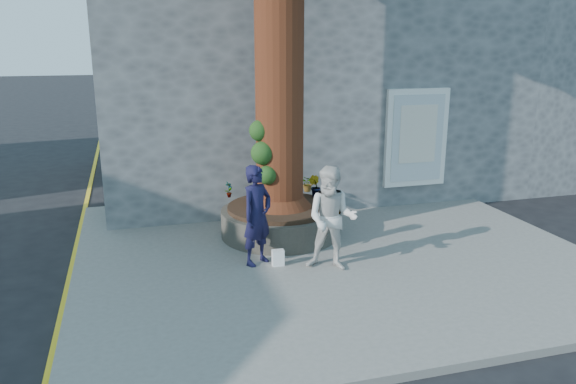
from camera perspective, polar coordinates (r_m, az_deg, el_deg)
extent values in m
plane|color=black|center=(9.18, -2.39, -9.54)|extent=(120.00, 120.00, 0.00)
cube|color=slate|center=(10.44, 4.36, -6.06)|extent=(9.00, 8.00, 0.12)
cube|color=yellow|center=(9.95, -21.37, -8.58)|extent=(0.10, 30.00, 0.01)
cube|color=#535559|center=(15.96, 0.18, 12.20)|extent=(10.00, 8.00, 6.00)
cube|color=white|center=(13.04, 12.88, 5.38)|extent=(1.50, 0.12, 2.20)
cube|color=silver|center=(12.99, 13.01, 5.34)|extent=(1.25, 0.04, 1.95)
cube|color=silver|center=(12.95, 13.08, 5.76)|extent=(0.90, 0.02, 1.30)
cube|color=#535559|center=(19.74, 23.60, 11.54)|extent=(6.00, 8.00, 6.00)
cylinder|color=black|center=(11.03, -0.82, -3.07)|extent=(2.30, 2.30, 0.52)
cylinder|color=black|center=(10.94, -0.83, -1.58)|extent=(2.04, 2.04, 0.08)
cylinder|color=#411E10|center=(10.49, -0.91, 18.65)|extent=(0.90, 0.90, 7.50)
cone|color=#411E10|center=(10.83, -0.84, 0.39)|extent=(1.24, 1.24, 0.70)
sphere|color=#1D3712|center=(10.39, -2.59, 3.98)|extent=(0.44, 0.44, 0.44)
sphere|color=#1D3712|center=(10.39, -2.12, 1.73)|extent=(0.36, 0.36, 0.36)
sphere|color=#1D3712|center=(10.43, -2.88, 6.25)|extent=(0.40, 0.40, 0.40)
imported|color=black|center=(9.48, -3.16, -2.38)|extent=(0.75, 0.69, 1.72)
imported|color=silver|center=(9.26, 4.48, -2.72)|extent=(1.06, 0.98, 1.76)
cube|color=white|center=(9.60, -1.02, -6.69)|extent=(0.20, 0.13, 0.28)
imported|color=gray|center=(11.51, -6.03, 0.24)|extent=(0.21, 0.21, 0.33)
imported|color=gray|center=(11.48, 2.74, 0.57)|extent=(0.34, 0.34, 0.44)
imported|color=gray|center=(10.35, 4.95, -1.30)|extent=(0.28, 0.28, 0.38)
imported|color=gray|center=(11.90, 2.05, 0.84)|extent=(0.37, 0.39, 0.34)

